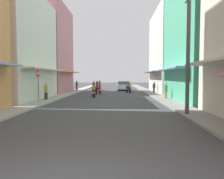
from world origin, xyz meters
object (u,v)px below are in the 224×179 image
object	(u,v)px
motorbike_red	(98,89)
motorbike_maroon	(100,86)
motorbike_black	(123,85)
pedestrian_crossing	(166,91)
motorbike_white	(93,91)
street_sign_no_entry	(38,82)
pedestrian_far	(46,92)
motorbike_silver	(94,87)
pedestrian_foreground	(77,86)
motorbike_blue	(129,88)
parked_car	(123,86)
utility_pole	(188,51)
pedestrian_midway	(154,88)
motorbike_green	(97,84)

from	to	relation	value
motorbike_red	motorbike_maroon	bearing A→B (deg)	93.79
motorbike_red	motorbike_black	xyz separation A→B (m)	(3.27, 12.91, 0.00)
pedestrian_crossing	motorbike_white	bearing A→B (deg)	164.07
street_sign_no_entry	pedestrian_far	bearing A→B (deg)	101.92
motorbike_white	street_sign_no_entry	xyz separation A→B (m)	(-3.03, -6.96, 1.01)
motorbike_silver	pedestrian_foreground	world-z (taller)	pedestrian_foreground
motorbike_white	motorbike_red	bearing A→B (deg)	88.50
motorbike_blue	pedestrian_foreground	bearing A→B (deg)	154.18
motorbike_black	motorbike_blue	bearing A→B (deg)	-87.05
parked_car	pedestrian_far	xyz separation A→B (m)	(-7.07, -15.19, 0.06)
motorbike_white	utility_pole	distance (m)	12.34
parked_car	pedestrian_midway	distance (m)	7.74
motorbike_black	motorbike_red	bearing A→B (deg)	-104.20
motorbike_maroon	street_sign_no_entry	size ratio (longest dim) A/B	0.68
pedestrian_far	street_sign_no_entry	xyz separation A→B (m)	(0.76, -3.61, 0.92)
motorbike_silver	motorbike_black	world-z (taller)	same
motorbike_white	utility_pole	bearing A→B (deg)	-58.74
motorbike_green	pedestrian_crossing	xyz separation A→B (m)	(8.49, -20.17, 0.09)
motorbike_white	pedestrian_midway	distance (m)	8.74
pedestrian_far	parked_car	bearing A→B (deg)	65.03
motorbike_black	parked_car	distance (m)	4.78
motorbike_white	pedestrian_crossing	world-z (taller)	pedestrian_crossing
motorbike_green	motorbike_red	bearing A→B (deg)	-83.70
motorbike_silver	pedestrian_crossing	xyz separation A→B (m)	(7.83, -9.24, 0.09)
motorbike_maroon	pedestrian_foreground	world-z (taller)	pedestrian_foreground
motorbike_black	utility_pole	size ratio (longest dim) A/B	0.27
pedestrian_crossing	street_sign_no_entry	distance (m)	11.22
motorbike_green	motorbike_red	size ratio (longest dim) A/B	1.02
motorbike_white	pedestrian_midway	bearing A→B (deg)	35.69
pedestrian_far	pedestrian_crossing	size ratio (longest dim) A/B	1.00
motorbike_blue	motorbike_maroon	size ratio (longest dim) A/B	0.98
motorbike_black	pedestrian_foreground	size ratio (longest dim) A/B	1.13
motorbike_blue	parked_car	xyz separation A→B (m)	(-0.63, 5.90, 0.04)
parked_car	pedestrian_far	distance (m)	16.75
parked_car	street_sign_no_entry	world-z (taller)	street_sign_no_entry
pedestrian_foreground	motorbike_blue	bearing A→B (deg)	-25.82
motorbike_green	motorbike_white	size ratio (longest dim) A/B	1.01
pedestrian_crossing	pedestrian_midway	bearing A→B (deg)	89.06
pedestrian_crossing	utility_pole	size ratio (longest dim) A/B	0.24
parked_car	street_sign_no_entry	xyz separation A→B (m)	(-6.31, -18.79, 0.98)
motorbike_green	street_sign_no_entry	world-z (taller)	street_sign_no_entry
motorbike_silver	motorbike_red	distance (m)	3.67
motorbike_white	parked_car	bearing A→B (deg)	74.51
motorbike_silver	utility_pole	size ratio (longest dim) A/B	0.27
motorbike_white	motorbike_blue	world-z (taller)	same
parked_car	utility_pole	bearing A→B (deg)	-82.36
motorbike_white	utility_pole	world-z (taller)	utility_pole
motorbike_green	parked_car	distance (m)	7.94
motorbike_black	pedestrian_crossing	xyz separation A→B (m)	(3.62, -18.60, 0.09)
motorbike_black	pedestrian_foreground	bearing A→B (deg)	-135.29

